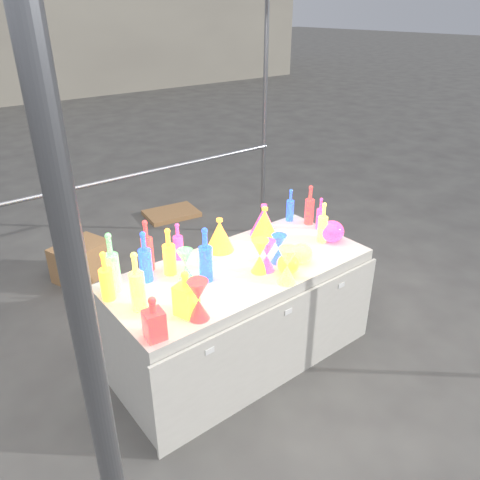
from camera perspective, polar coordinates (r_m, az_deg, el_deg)
ground at (r=3.57m, az=0.00°, el=-13.73°), size 80.00×80.00×0.00m
display_table at (r=3.34m, az=0.10°, el=-8.92°), size 1.84×0.83×0.75m
cardboard_box_closed at (r=4.62m, az=-18.79°, el=-2.46°), size 0.56×0.48×0.34m
cardboard_box_flat at (r=5.80m, az=-8.34°, el=3.22°), size 0.68×0.53×0.05m
bottle_0 at (r=2.84m, az=-16.03°, el=-4.22°), size 0.09×0.09×0.32m
bottle_1 at (r=2.96m, az=-11.52°, el=-1.98°), size 0.09×0.09×0.34m
bottle_2 at (r=3.09m, az=-11.28°, el=-0.62°), size 0.10×0.10×0.35m
bottle_3 at (r=3.20m, az=-7.57°, el=-0.14°), size 0.08×0.08×0.27m
bottle_4 at (r=2.69m, az=-12.47°, el=-4.92°), size 0.09×0.09×0.37m
bottle_5 at (r=2.89m, az=-15.37°, el=-2.68°), size 0.09×0.09×0.39m
bottle_6 at (r=3.02m, az=-8.66°, el=-1.37°), size 0.11×0.11×0.32m
bottle_7 at (r=2.91m, az=-4.23°, el=-1.78°), size 0.09×0.09×0.37m
decanter_0 at (r=2.63m, az=-6.62°, el=-6.43°), size 0.14×0.14×0.27m
decanter_1 at (r=2.48m, az=-10.47°, el=-9.31°), size 0.11×0.11×0.26m
hourglass_0 at (r=2.60m, az=-5.10°, el=-7.29°), size 0.12×0.12×0.24m
hourglass_1 at (r=3.05m, az=3.29°, el=-1.93°), size 0.13×0.13×0.22m
hourglass_2 at (r=2.92m, az=5.79°, el=-3.12°), size 0.12×0.12×0.24m
hourglass_3 at (r=2.97m, az=-6.65°, el=-3.05°), size 0.14×0.14×0.21m
hourglass_4 at (r=3.03m, az=2.43°, el=-1.96°), size 0.12×0.12×0.23m
hourglass_5 at (r=3.15m, az=4.74°, el=-1.08°), size 0.12×0.12×0.20m
globe_0 at (r=3.05m, az=5.89°, el=-3.05°), size 0.19×0.19×0.12m
globe_1 at (r=3.19m, az=7.52°, el=-1.76°), size 0.16×0.16×0.12m
globe_3 at (r=3.51m, az=11.15°, el=0.91°), size 0.21×0.21×0.14m
lampshade_0 at (r=3.30m, az=-2.48°, el=0.69°), size 0.21×0.21×0.24m
lampshade_1 at (r=3.48m, az=3.01°, el=2.13°), size 0.24×0.24×0.24m
lampshade_2 at (r=3.52m, az=2.90°, el=2.49°), size 0.21×0.21×0.25m
bottle_8 at (r=3.77m, az=6.15°, el=4.27°), size 0.07×0.07×0.27m
bottle_9 at (r=3.73m, az=8.49°, el=4.26°), size 0.08×0.08×0.32m
bottle_10 at (r=3.67m, az=9.76°, el=3.23°), size 0.07×0.07×0.26m
bottle_11 at (r=3.45m, az=10.09°, el=2.15°), size 0.07×0.07×0.31m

